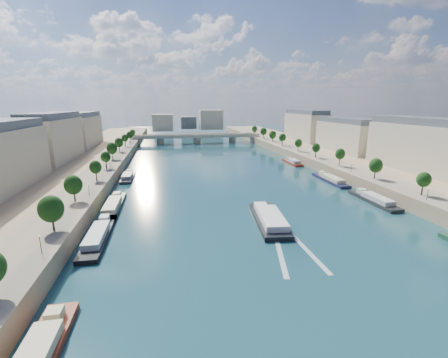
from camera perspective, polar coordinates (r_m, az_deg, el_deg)
name	(u,v)px	position (r m, az deg, el deg)	size (l,w,h in m)	color
ground	(228,181)	(137.77, 0.68, -0.30)	(700.00, 700.00, 0.00)	#0D2B3A
quay_left	(58,183)	(141.92, -29.13, -0.67)	(44.00, 520.00, 5.00)	#9E8460
quay_right	(368,169)	(166.90, 25.70, 1.73)	(44.00, 520.00, 5.00)	#9E8460
pave_left	(95,175)	(137.31, -23.32, 0.63)	(14.00, 520.00, 0.10)	gray
pave_right	(341,165)	(157.99, 21.41, 2.47)	(14.00, 520.00, 0.10)	gray
trees_left	(100,162)	(137.74, -22.55, 3.06)	(4.80, 268.80, 8.26)	#382B1E
trees_right	(328,151)	(164.47, 19.15, 5.02)	(4.80, 268.80, 8.26)	#382B1E
lamps_left	(101,174)	(126.23, -22.37, 0.89)	(0.36, 200.36, 4.28)	black
lamps_right	(328,158)	(159.38, 19.18, 3.76)	(0.36, 200.36, 4.28)	black
buildings_left	(30,146)	(155.13, -32.99, 5.24)	(16.00, 226.00, 23.20)	#C1B294
buildings_right	(378,138)	(182.13, 27.27, 6.95)	(16.00, 226.00, 23.20)	#C1B294
skyline	(192,121)	(352.01, -6.09, 10.91)	(79.00, 42.00, 22.00)	#C1B294
bridge	(197,138)	(268.84, -5.15, 7.87)	(112.00, 12.00, 8.15)	#C1B79E
tour_barge	(269,219)	(91.07, 8.58, -7.56)	(11.07, 27.94, 3.74)	black
wake	(291,248)	(77.42, 12.70, -12.65)	(10.77, 26.00, 0.04)	silver
moored_barges_left	(107,218)	(97.95, -21.34, -6.94)	(5.00, 124.77, 3.60)	maroon
moored_barges_right	(378,202)	(118.93, 27.25, -3.88)	(5.00, 164.40, 3.60)	black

